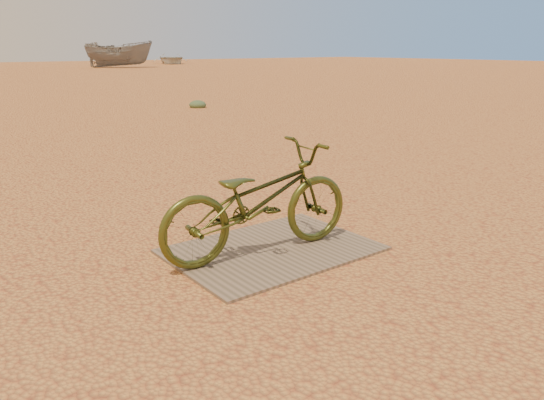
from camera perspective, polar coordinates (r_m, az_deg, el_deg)
ground at (r=3.97m, az=6.55°, el=-7.52°), size 120.00×120.00×0.00m
plywood_board at (r=4.29m, az=-0.00°, el=-5.36°), size 1.59×1.13×0.02m
bicycle at (r=4.06m, az=-1.46°, el=-0.05°), size 1.68×0.71×0.86m
boat_mid_right at (r=44.32m, az=-16.13°, el=14.84°), size 5.43×4.61×2.03m
boat_far_right at (r=52.71m, az=-10.80°, el=14.72°), size 4.98×5.64×0.97m
kale_b at (r=14.68m, az=-7.99°, el=9.83°), size 0.46×0.46×0.25m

